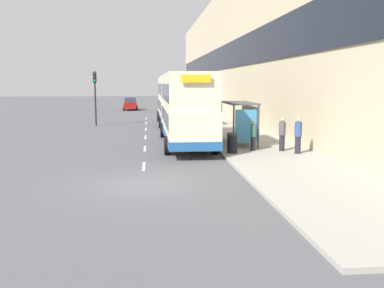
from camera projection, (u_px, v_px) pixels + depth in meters
name	position (u px, v px, depth m)	size (l,w,h in m)	color
ground_plane	(143.00, 185.00, 15.87)	(220.00, 220.00, 0.00)	#515156
pavement	(198.00, 112.00, 54.43)	(5.00, 93.00, 0.14)	#A39E93
terrace_facade	(229.00, 54.00, 53.79)	(3.10, 93.00, 14.90)	#C6B793
lane_mark_0	(144.00, 166.00, 19.36)	(0.12, 2.00, 0.01)	silver
lane_mark_1	(145.00, 149.00, 24.57)	(0.12, 2.00, 0.01)	silver
lane_mark_2	(145.00, 137.00, 29.78)	(0.12, 2.00, 0.01)	silver
lane_mark_3	(146.00, 129.00, 34.99)	(0.12, 2.00, 0.01)	silver
lane_mark_4	(146.00, 123.00, 40.20)	(0.12, 2.00, 0.01)	silver
lane_mark_5	(146.00, 119.00, 45.41)	(0.12, 2.00, 0.01)	silver
bus_shelter	(243.00, 115.00, 25.15)	(1.60, 4.20, 2.48)	#4C4C51
double_decker_bus_near	(186.00, 107.00, 25.78)	(2.85, 11.41, 4.30)	beige
double_decker_bus_ahead	(173.00, 99.00, 38.82)	(2.85, 10.36, 4.30)	beige
car_0	(131.00, 104.00, 59.99)	(1.91, 4.24, 1.77)	maroon
car_1	(167.00, 105.00, 57.31)	(2.08, 4.48, 1.67)	maroon
pedestrian_at_shelter	(298.00, 135.00, 21.92)	(0.37, 0.37, 1.86)	#23232D
pedestrian_1	(282.00, 134.00, 22.81)	(0.35, 0.35, 1.78)	#23232D
pedestrian_2	(253.00, 136.00, 22.87)	(0.32, 0.32, 1.59)	#23232D
litter_bin	(232.00, 143.00, 22.16)	(0.55, 0.55, 1.05)	black
traffic_light_far_kerb	(95.00, 89.00, 37.42)	(0.30, 0.32, 4.78)	black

